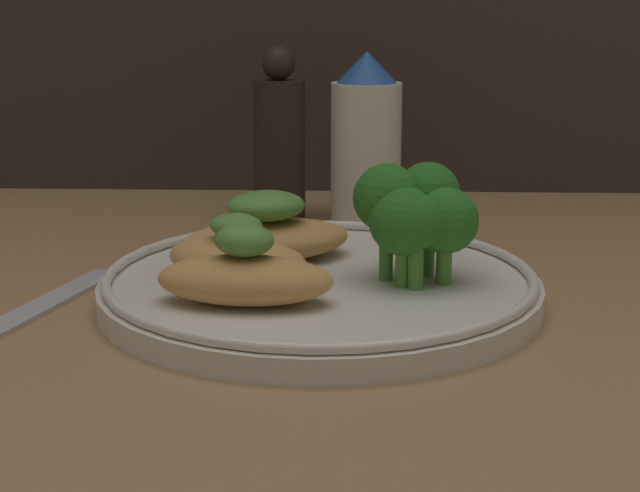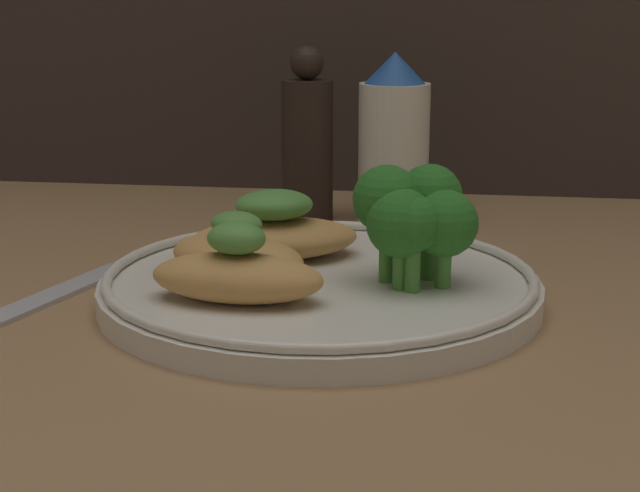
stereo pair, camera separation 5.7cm
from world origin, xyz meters
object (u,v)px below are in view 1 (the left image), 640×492
plate (320,286)px  pepper_grinder (279,143)px  broccoli_bunch (415,212)px  sauce_bottle (366,141)px

plate → pepper_grinder: (-3.98, 20.92, 5.17)cm
broccoli_bunch → sauce_bottle: sauce_bottle is taller
sauce_bottle → plate: bearing=-97.6°
pepper_grinder → plate: bearing=-79.2°
plate → broccoli_bunch: broccoli_bunch is taller
plate → sauce_bottle: size_ratio=1.95×
sauce_bottle → broccoli_bunch: bearing=-82.9°
broccoli_bunch → sauce_bottle: size_ratio=0.54×
broccoli_bunch → sauce_bottle: 21.52cm
broccoli_bunch → pepper_grinder: 23.34cm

